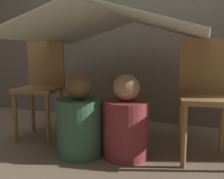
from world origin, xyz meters
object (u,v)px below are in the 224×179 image
chair_left (42,84)px  chair_right (205,92)px  person_front (80,122)px  person_second (126,123)px

chair_left → chair_right: size_ratio=1.00×
person_front → person_second: bearing=15.3°
person_second → person_front: bearing=-164.7°
chair_right → person_front: 0.97m
chair_right → person_second: bearing=-169.5°
chair_left → chair_right: (1.45, 0.00, 0.00)m
person_front → person_second: size_ratio=1.01×
person_front → person_second: person_front is taller
chair_left → person_front: size_ratio=1.40×
chair_left → chair_right: bearing=-9.8°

